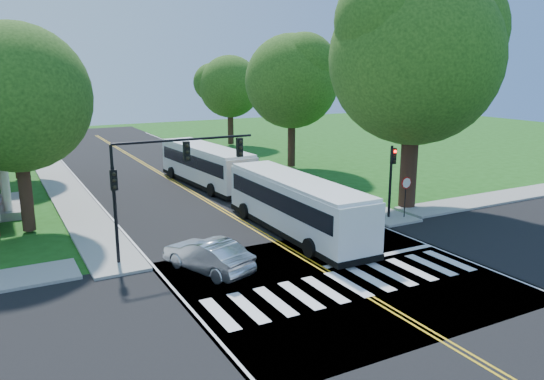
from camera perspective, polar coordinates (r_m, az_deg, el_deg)
ground at (r=23.82m, az=7.46°, el=-9.60°), size 140.00×140.00×0.00m
road at (r=39.11m, az=-8.07°, el=-0.53°), size 14.00×96.00×0.01m
cross_road at (r=23.82m, az=7.46°, el=-9.59°), size 60.00×12.00×0.01m
center_line at (r=42.79m, az=-9.94°, el=0.60°), size 0.36×70.00×0.01m
edge_line_w at (r=41.24m, az=-18.92°, el=-0.40°), size 0.12×70.00×0.01m
edge_line_e at (r=45.33m, az=-1.77°, el=1.49°), size 0.12×70.00×0.01m
crosswalk at (r=23.45m, az=8.18°, el=-9.97°), size 12.60×3.00×0.01m
stop_bar at (r=27.02m, az=11.55°, el=-6.93°), size 6.60×0.40×0.01m
sidewalk_nw at (r=43.94m, az=-21.52°, el=0.27°), size 2.60×40.00×0.15m
sidewalk_ne at (r=48.60m, az=-1.77°, el=2.36°), size 2.60×40.00×0.15m
sidewalk_xe at (r=42.12m, az=24.45°, el=-0.52°), size 20.00×2.60×0.15m
tree_ne_big at (r=35.19m, az=15.14°, el=13.45°), size 10.80×10.80×14.91m
tree_west_near at (r=31.80m, az=-25.88°, el=8.90°), size 8.00×8.00×11.40m
tree_west_far at (r=47.82m, az=-26.24°, el=9.22°), size 7.60×7.60×10.67m
tree_east_mid at (r=48.41m, az=2.16°, el=11.59°), size 8.40×8.40×11.93m
tree_east_far at (r=63.15m, az=-4.55°, el=11.02°), size 7.20×7.20×10.34m
signal_nw at (r=25.64m, az=-11.61°, el=2.11°), size 7.15×0.46×5.66m
signal_ne at (r=32.75m, az=12.73°, el=1.90°), size 0.30×0.46×4.40m
stop_sign at (r=33.12m, az=14.22°, el=0.30°), size 0.76×0.08×2.53m
bus_lead at (r=29.52m, az=2.57°, el=-1.57°), size 3.08×12.22×3.15m
bus_follow at (r=41.95m, az=-7.13°, el=2.72°), size 3.53×12.16×3.11m
hatchback at (r=24.50m, az=-6.94°, el=-6.97°), size 3.14×4.94×1.54m
suv at (r=35.24m, az=4.60°, el=-0.87°), size 3.44×5.07×1.29m
dark_sedan at (r=43.60m, az=-3.12°, el=1.89°), size 2.61×4.79×1.32m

